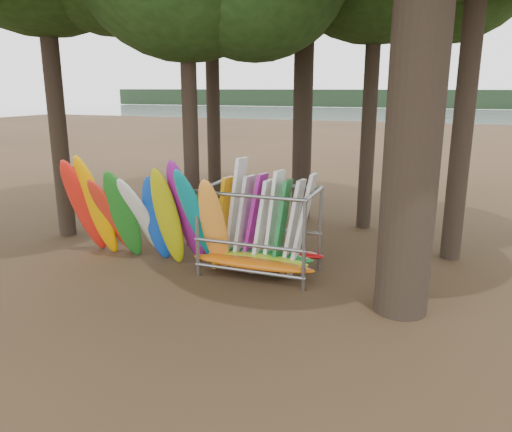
% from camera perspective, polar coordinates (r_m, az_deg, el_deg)
% --- Properties ---
extents(ground, '(120.00, 120.00, 0.00)m').
position_cam_1_polar(ground, '(11.91, -5.82, -7.93)').
color(ground, '#47331E').
rests_on(ground, ground).
extents(lake, '(160.00, 160.00, 0.00)m').
position_cam_1_polar(lake, '(70.13, 17.06, 10.18)').
color(lake, gray).
rests_on(lake, ground).
extents(far_shore, '(160.00, 4.00, 4.00)m').
position_cam_1_polar(far_shore, '(119.93, 19.00, 12.54)').
color(far_shore, black).
rests_on(far_shore, ground).
extents(kayak_row, '(4.68, 2.09, 3.01)m').
position_cam_1_polar(kayak_row, '(13.21, -12.72, 0.07)').
color(kayak_row, red).
rests_on(kayak_row, ground).
extents(storage_rack, '(3.14, 1.63, 2.85)m').
position_cam_1_polar(storage_rack, '(12.35, 0.46, -2.02)').
color(storage_rack, gray).
rests_on(storage_rack, ground).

